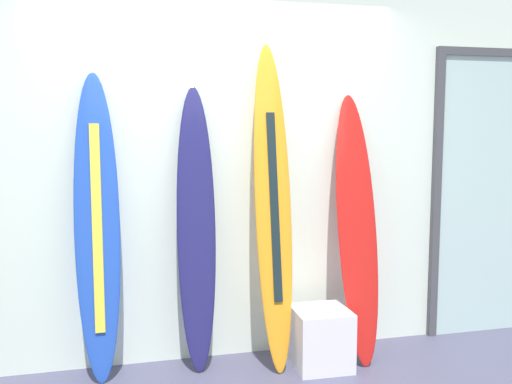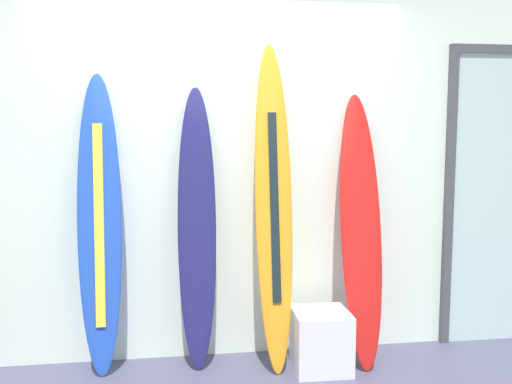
% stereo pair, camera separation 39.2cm
% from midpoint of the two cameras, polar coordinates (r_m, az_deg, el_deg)
% --- Properties ---
extents(wall_back, '(7.20, 0.20, 2.80)m').
position_cam_midpoint_polar(wall_back, '(4.21, -0.71, 3.09)').
color(wall_back, silver).
rests_on(wall_back, ground).
extents(surfboard_cobalt, '(0.29, 0.29, 1.99)m').
position_cam_midpoint_polar(surfboard_cobalt, '(3.96, -12.19, -3.17)').
color(surfboard_cobalt, blue).
rests_on(surfboard_cobalt, ground).
extents(surfboard_navy, '(0.27, 0.29, 1.91)m').
position_cam_midpoint_polar(surfboard_navy, '(3.98, -2.94, -3.78)').
color(surfboard_navy, navy).
rests_on(surfboard_navy, ground).
extents(surfboard_sunset, '(0.25, 0.43, 2.21)m').
position_cam_midpoint_polar(surfboard_sunset, '(3.97, 4.55, -1.67)').
color(surfboard_sunset, orange).
rests_on(surfboard_sunset, ground).
extents(surfboard_crimson, '(0.30, 0.48, 1.87)m').
position_cam_midpoint_polar(surfboard_crimson, '(4.16, 12.79, -3.58)').
color(surfboard_crimson, red).
rests_on(surfboard_crimson, ground).
extents(display_block_left, '(0.39, 0.39, 0.41)m').
position_cam_midpoint_polar(display_block_left, '(4.15, 9.10, -14.04)').
color(display_block_left, white).
rests_on(display_block_left, ground).
extents(glass_door, '(1.09, 0.06, 2.23)m').
position_cam_midpoint_polar(glass_door, '(4.93, 25.67, 0.03)').
color(glass_door, silver).
rests_on(glass_door, ground).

